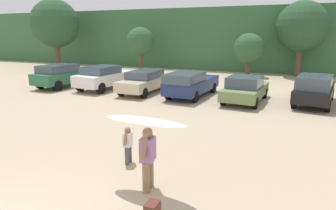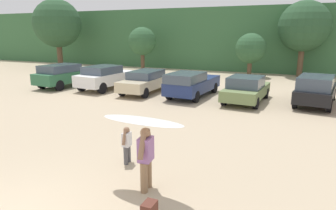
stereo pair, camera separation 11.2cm
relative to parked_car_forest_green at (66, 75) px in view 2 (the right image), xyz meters
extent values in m
cube|color=#38663D|center=(9.77, 18.93, 2.24)|extent=(108.00, 12.00, 6.18)
cylinder|color=brown|center=(-8.87, 9.04, 0.42)|extent=(0.57, 0.57, 2.56)
sphere|color=#284C2D|center=(-8.87, 9.04, 3.85)|extent=(5.04, 5.04, 5.04)
cylinder|color=brown|center=(0.73, 10.22, 0.02)|extent=(0.39, 0.39, 1.75)
sphere|color=#2D5633|center=(0.73, 10.22, 2.06)|extent=(2.75, 2.75, 2.75)
cylinder|color=brown|center=(11.27, 10.14, -0.19)|extent=(0.37, 0.37, 1.33)
sphere|color=#2D5633|center=(11.27, 10.14, 1.58)|extent=(2.58, 2.58, 2.58)
cylinder|color=brown|center=(15.30, 11.83, 0.38)|extent=(0.47, 0.47, 2.47)
sphere|color=#284C2D|center=(15.30, 11.83, 3.42)|extent=(4.23, 4.23, 4.23)
cube|color=#2D6642|center=(0.01, 0.16, -0.13)|extent=(2.17, 4.87, 0.74)
cube|color=#3F4C5B|center=(-0.04, -0.50, 0.49)|extent=(1.86, 2.66, 0.51)
cylinder|color=black|center=(-0.69, 1.78, -0.50)|extent=(0.27, 0.72, 0.70)
cylinder|color=black|center=(0.95, 1.66, -0.50)|extent=(0.27, 0.72, 0.70)
cylinder|color=black|center=(-0.92, -1.34, -0.50)|extent=(0.27, 0.72, 0.70)
cylinder|color=black|center=(0.71, -1.46, -0.50)|extent=(0.27, 0.72, 0.70)
cube|color=white|center=(3.19, 0.28, -0.12)|extent=(2.31, 4.36, 0.74)
cube|color=#3F4C5B|center=(3.16, -0.03, 0.50)|extent=(1.97, 2.40, 0.50)
cylinder|color=black|center=(2.46, 1.74, -0.49)|extent=(0.29, 0.74, 0.72)
cylinder|color=black|center=(4.18, 1.58, -0.49)|extent=(0.29, 0.74, 0.72)
cylinder|color=black|center=(2.20, -1.02, -0.49)|extent=(0.29, 0.74, 0.72)
cylinder|color=black|center=(3.92, -1.18, -0.49)|extent=(0.29, 0.74, 0.72)
cube|color=beige|center=(6.23, 0.19, -0.23)|extent=(1.75, 4.37, 0.62)
cube|color=#3F4C5B|center=(6.23, 0.39, 0.31)|extent=(1.60, 2.49, 0.47)
cylinder|color=black|center=(5.46, 1.63, -0.54)|extent=(0.22, 0.63, 0.63)
cylinder|color=black|center=(7.01, 1.62, -0.54)|extent=(0.22, 0.63, 0.63)
cylinder|color=black|center=(5.44, -1.25, -0.54)|extent=(0.22, 0.63, 0.63)
cylinder|color=black|center=(6.99, -1.26, -0.54)|extent=(0.22, 0.63, 0.63)
cube|color=navy|center=(9.38, 0.48, -0.18)|extent=(2.17, 4.81, 0.71)
cube|color=#3F4C5B|center=(9.29, -0.66, 0.43)|extent=(1.86, 2.59, 0.50)
cylinder|color=black|center=(8.67, 2.08, -0.53)|extent=(0.27, 0.66, 0.65)
cylinder|color=black|center=(10.31, 1.96, -0.53)|extent=(0.27, 0.66, 0.65)
cylinder|color=black|center=(8.44, -1.00, -0.53)|extent=(0.27, 0.66, 0.65)
cylinder|color=black|center=(10.08, -1.12, -0.53)|extent=(0.27, 0.66, 0.65)
cube|color=#6B7F4C|center=(12.59, 0.18, -0.27)|extent=(2.15, 4.41, 0.57)
cube|color=#3F4C5B|center=(12.56, -0.11, 0.30)|extent=(1.83, 2.13, 0.58)
cylinder|color=black|center=(11.87, 1.66, -0.55)|extent=(0.26, 0.62, 0.60)
cylinder|color=black|center=(13.51, 1.53, -0.55)|extent=(0.26, 0.62, 0.60)
cylinder|color=black|center=(11.66, -1.16, -0.55)|extent=(0.26, 0.62, 0.60)
cylinder|color=black|center=(13.30, -1.29, -0.55)|extent=(0.26, 0.62, 0.60)
cube|color=black|center=(16.09, 1.05, -0.20)|extent=(2.34, 4.71, 0.62)
cube|color=#3F4C5B|center=(15.99, 0.36, 0.43)|extent=(1.92, 2.75, 0.65)
cylinder|color=black|center=(15.54, 2.63, -0.51)|extent=(0.31, 0.70, 0.68)
cylinder|color=black|center=(17.06, 2.41, -0.51)|extent=(0.31, 0.70, 0.68)
cylinder|color=black|center=(15.11, -0.32, -0.51)|extent=(0.31, 0.70, 0.68)
cylinder|color=black|center=(16.64, -0.54, -0.51)|extent=(0.31, 0.70, 0.68)
cylinder|color=#8C6B4C|center=(11.89, -10.64, -0.47)|extent=(0.18, 0.18, 0.76)
cylinder|color=#8C6B4C|center=(11.86, -10.37, -0.47)|extent=(0.18, 0.18, 0.76)
cube|color=#9966A5|center=(11.88, -10.50, 0.20)|extent=(0.33, 0.41, 0.58)
sphere|color=#8C664C|center=(11.88, -10.50, 0.62)|extent=(0.24, 0.24, 0.24)
cylinder|color=#8C664C|center=(11.89, -10.72, 0.35)|extent=(0.16, 0.39, 0.61)
cylinder|color=#8C664C|center=(11.86, -10.29, 0.35)|extent=(0.16, 0.31, 0.63)
cylinder|color=#4C4C51|center=(10.67, -9.47, -0.59)|extent=(0.13, 0.13, 0.54)
cylinder|color=#4C4C51|center=(10.65, -9.28, -0.59)|extent=(0.13, 0.13, 0.54)
cube|color=silver|center=(10.66, -9.38, -0.11)|extent=(0.23, 0.29, 0.41)
sphere|color=#8C664C|center=(10.66, -9.38, 0.18)|extent=(0.17, 0.17, 0.17)
cylinder|color=#8C664C|center=(10.68, -9.53, -0.01)|extent=(0.11, 0.25, 0.44)
cylinder|color=#8C664C|center=(10.65, -9.23, -0.01)|extent=(0.11, 0.23, 0.44)
ellipsoid|color=white|center=(11.80, -10.51, 0.90)|extent=(2.16, 0.68, 0.07)
camera|label=1|loc=(14.87, -16.39, 2.90)|focal=31.68mm
camera|label=2|loc=(14.97, -16.34, 2.90)|focal=31.68mm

